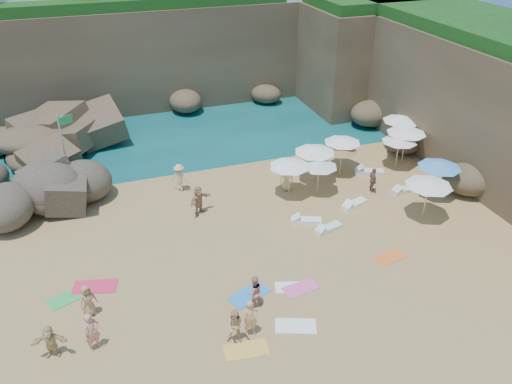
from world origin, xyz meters
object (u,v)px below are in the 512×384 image
object	(u,v)px
flag_pole	(65,140)
lounger_0	(354,204)
parasol_1	(315,149)
parasol_2	(343,140)
person_stand_5	(199,200)
rock_outcrop	(40,203)
parasol_0	(319,164)
person_stand_0	(92,332)
person_stand_1	(254,292)
person_stand_2	(180,178)
person_stand_4	(287,178)
person_stand_3	(373,180)

from	to	relation	value
flag_pole	lounger_0	bearing A→B (deg)	-28.61
parasol_1	lounger_0	distance (m)	4.18
parasol_2	lounger_0	xyz separation A→B (m)	(-1.40, -4.46, -1.90)
lounger_0	person_stand_5	xyz separation A→B (m)	(-8.55, 2.24, 0.71)
rock_outcrop	parasol_2	distance (m)	18.62
parasol_0	parasol_2	size ratio (longest dim) A/B	0.93
person_stand_0	person_stand_1	size ratio (longest dim) A/B	1.13
rock_outcrop	flag_pole	xyz separation A→B (m)	(1.89, 2.01, 2.85)
parasol_0	person_stand_2	world-z (taller)	parasol_0
rock_outcrop	person_stand_4	distance (m)	14.43
person_stand_5	rock_outcrop	bearing A→B (deg)	121.26
flag_pole	person_stand_5	world-z (taller)	flag_pole
parasol_0	parasol_2	bearing A→B (deg)	40.15
lounger_0	person_stand_1	bearing A→B (deg)	-163.16
parasol_2	person_stand_1	world-z (taller)	parasol_2
rock_outcrop	person_stand_5	xyz separation A→B (m)	(8.47, -4.00, 0.84)
person_stand_3	person_stand_2	bearing A→B (deg)	80.04
parasol_2	person_stand_5	xyz separation A→B (m)	(-9.95, -2.21, -1.19)
flag_pole	parasol_0	xyz separation A→B (m)	(13.80, -6.10, -0.96)
flag_pole	person_stand_4	size ratio (longest dim) A/B	2.77
person_stand_0	person_stand_4	world-z (taller)	person_stand_0
person_stand_0	person_stand_3	bearing A→B (deg)	-3.49
parasol_0	person_stand_0	distance (m)	15.69
parasol_2	person_stand_0	size ratio (longest dim) A/B	1.35
person_stand_2	parasol_0	bearing A→B (deg)	-168.63
flag_pole	person_stand_3	size ratio (longest dim) A/B	2.85
person_stand_0	parasol_1	bearing A→B (deg)	7.84
flag_pole	parasol_1	distance (m)	14.94
rock_outcrop	person_stand_4	bearing A→B (deg)	-12.94
person_stand_1	parasol_2	bearing A→B (deg)	-141.51
person_stand_3	person_stand_5	distance (m)	10.40
rock_outcrop	parasol_1	xyz separation A→B (m)	(16.04, -2.73, 2.17)
parasol_2	person_stand_2	distance (m)	10.52
flag_pole	person_stand_2	xyz separation A→B (m)	(6.09, -3.19, -1.98)
person_stand_1	person_stand_3	world-z (taller)	person_stand_3
flag_pole	person_stand_2	bearing A→B (deg)	-27.64
person_stand_0	parasol_2	bearing A→B (deg)	6.12
parasol_2	person_stand_0	world-z (taller)	parasol_2
parasol_1	person_stand_3	world-z (taller)	parasol_1
parasol_1	person_stand_1	xyz separation A→B (m)	(-7.09, -9.27, -1.40)
parasol_0	parasol_1	distance (m)	1.43
rock_outcrop	parasol_1	bearing A→B (deg)	-9.67
flag_pole	person_stand_1	xyz separation A→B (m)	(7.06, -14.01, -2.08)
parasol_0	parasol_2	distance (m)	3.58
parasol_0	parasol_1	world-z (taller)	parasol_1
parasol_0	person_stand_3	distance (m)	3.46
parasol_0	lounger_0	world-z (taller)	parasol_0
parasol_1	person_stand_2	world-z (taller)	parasol_1
parasol_2	person_stand_1	size ratio (longest dim) A/B	1.52
flag_pole	person_stand_2	distance (m)	7.16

